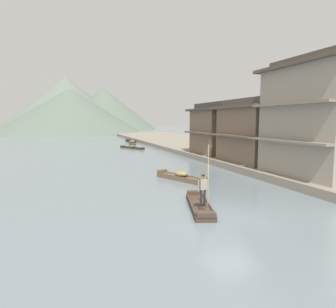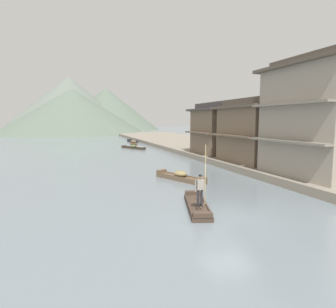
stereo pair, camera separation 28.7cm
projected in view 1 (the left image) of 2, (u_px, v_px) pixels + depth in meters
The scene contains 14 objects.
ground_plane at pixel (231, 216), 14.19m from camera, with size 400.00×400.00×0.00m, color slate.
riverbank_right at pixel (216, 147), 47.40m from camera, with size 18.00×110.00×0.61m, color gray.
boat_foreground_poled at pixel (200, 206), 15.33m from camera, with size 2.24×4.47×0.45m.
boatman_person at pixel (203, 186), 14.16m from camera, with size 0.57×0.27×3.04m.
boat_moored_nearest at pixel (132, 147), 47.63m from camera, with size 3.18×5.20×0.60m.
boat_moored_second at pixel (131, 141), 61.69m from camera, with size 1.33×5.28×0.52m.
boat_moored_third at pixel (132, 143), 55.79m from camera, with size 2.02×5.54×0.81m.
boat_moored_far at pixel (181, 177), 22.56m from camera, with size 2.77×4.70×0.75m.
house_waterfront_nearest at pixel (323, 117), 21.15m from camera, with size 6.91×8.15×8.74m.
house_waterfront_second at pixel (252, 131), 28.01m from camera, with size 5.22×7.63×6.14m.
house_waterfront_tall at pixel (215, 129), 34.99m from camera, with size 5.23×6.90×6.14m.
hill_far_west at pixel (67, 103), 134.53m from camera, with size 60.44×60.44×24.98m, color slate.
hill_far_centre at pixel (104, 109), 142.79m from camera, with size 52.00×52.00×20.46m, color #5B6B5B.
hill_far_east at pixel (70, 111), 101.60m from camera, with size 50.96×50.96×15.75m, color #5B6B5B.
Camera 1 is at (-7.46, -11.94, 4.68)m, focal length 30.84 mm.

